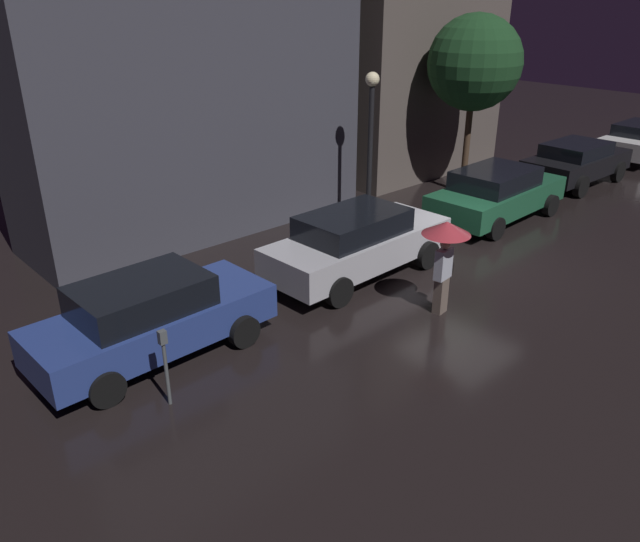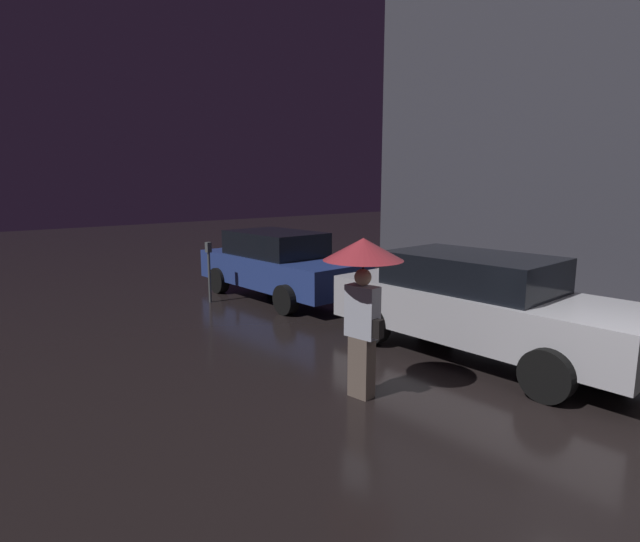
{
  "view_description": "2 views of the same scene",
  "coord_description": "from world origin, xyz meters",
  "px_view_note": "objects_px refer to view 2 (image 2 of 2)",
  "views": [
    {
      "loc": [
        -11.95,
        -7.78,
        6.02
      ],
      "look_at": [
        -4.86,
        -0.03,
        1.25
      ],
      "focal_mm": 35.0,
      "sensor_mm": 36.0,
      "label": 1
    },
    {
      "loc": [
        1.49,
        -5.27,
        2.59
      ],
      "look_at": [
        -4.93,
        0.22,
        1.09
      ],
      "focal_mm": 28.0,
      "sensor_mm": 36.0,
      "label": 2
    }
  ],
  "objects_px": {
    "parked_car_silver": "(479,303)",
    "pedestrian_with_umbrella": "(363,274)",
    "parked_car_blue": "(279,264)",
    "parking_meter": "(209,266)"
  },
  "relations": [
    {
      "from": "pedestrian_with_umbrella",
      "to": "parking_meter",
      "type": "height_order",
      "value": "pedestrian_with_umbrella"
    },
    {
      "from": "pedestrian_with_umbrella",
      "to": "parking_meter",
      "type": "distance_m",
      "value": 5.77
    },
    {
      "from": "parked_car_silver",
      "to": "parking_meter",
      "type": "distance_m",
      "value": 5.88
    },
    {
      "from": "parked_car_silver",
      "to": "pedestrian_with_umbrella",
      "type": "xyz_separation_m",
      "value": [
        -0.06,
        -2.43,
        0.72
      ]
    },
    {
      "from": "parked_car_silver",
      "to": "parking_meter",
      "type": "bearing_deg",
      "value": -167.01
    },
    {
      "from": "parked_car_blue",
      "to": "pedestrian_with_umbrella",
      "type": "bearing_deg",
      "value": -27.05
    },
    {
      "from": "parked_car_silver",
      "to": "pedestrian_with_umbrella",
      "type": "height_order",
      "value": "pedestrian_with_umbrella"
    },
    {
      "from": "parked_car_blue",
      "to": "parking_meter",
      "type": "distance_m",
      "value": 1.57
    },
    {
      "from": "parked_car_silver",
      "to": "pedestrian_with_umbrella",
      "type": "distance_m",
      "value": 2.54
    },
    {
      "from": "parked_car_silver",
      "to": "parked_car_blue",
      "type": "bearing_deg",
      "value": 178.49
    }
  ]
}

